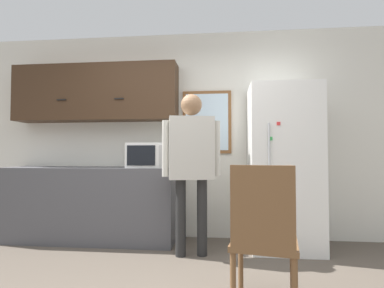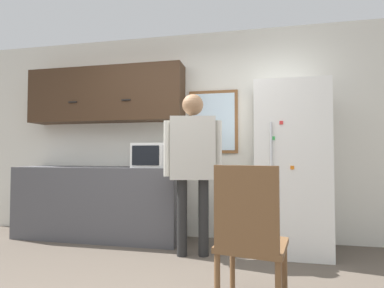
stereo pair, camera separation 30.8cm
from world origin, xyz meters
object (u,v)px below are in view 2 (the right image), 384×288
at_px(refrigerator, 289,167).
at_px(chair, 250,234).
at_px(microwave, 154,155).
at_px(person, 193,156).

distance_m(refrigerator, chair, 1.58).
height_order(microwave, person, person).
xyz_separation_m(person, chair, (0.61, -1.11, -0.52)).
bearing_deg(chair, refrigerator, -95.14).
distance_m(person, chair, 1.37).
bearing_deg(microwave, refrigerator, -0.17).
xyz_separation_m(person, refrigerator, (1.03, 0.37, -0.13)).
bearing_deg(refrigerator, chair, -105.93).
height_order(person, refrigerator, refrigerator).
relative_size(microwave, refrigerator, 0.26).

